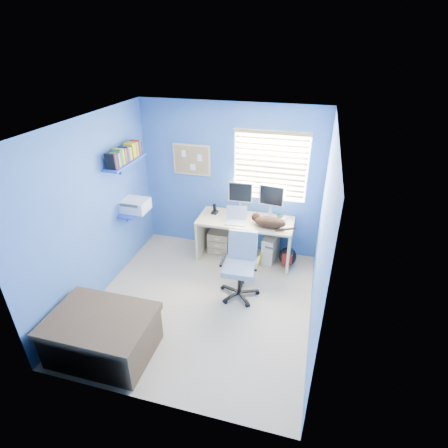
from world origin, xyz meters
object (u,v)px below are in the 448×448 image
(laptop, at_px, (236,216))
(cat, at_px, (270,222))
(tower_pc, at_px, (271,248))
(desk, at_px, (245,239))
(office_chair, at_px, (240,273))

(laptop, bearing_deg, cat, -7.80)
(laptop, height_order, tower_pc, laptop)
(desk, height_order, laptop, laptop)
(laptop, xyz_separation_m, tower_pc, (0.56, 0.22, -0.62))
(cat, distance_m, office_chair, 0.95)
(laptop, distance_m, tower_pc, 0.87)
(laptop, xyz_separation_m, cat, (0.55, -0.01, -0.02))
(laptop, distance_m, office_chair, 0.96)
(desk, xyz_separation_m, cat, (0.42, -0.14, 0.46))
(cat, height_order, office_chair, office_chair)
(tower_pc, bearing_deg, laptop, -148.74)
(laptop, height_order, cat, laptop)
(laptop, bearing_deg, tower_pc, 14.85)
(cat, relative_size, tower_pc, 1.07)
(tower_pc, distance_m, office_chair, 1.05)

